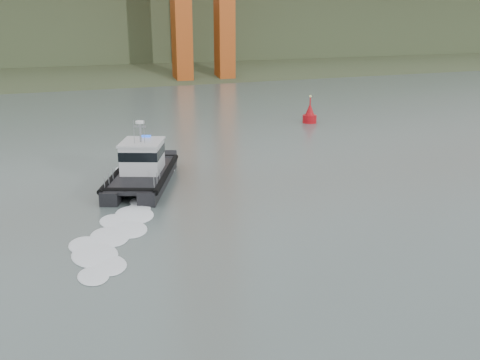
{
  "coord_description": "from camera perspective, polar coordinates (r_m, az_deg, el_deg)",
  "views": [
    {
      "loc": [
        -10.58,
        -17.35,
        11.01
      ],
      "look_at": [
        0.61,
        8.73,
        2.4
      ],
      "focal_mm": 40.0,
      "sensor_mm": 36.0,
      "label": 1
    }
  ],
  "objects": [
    {
      "name": "nav_buoy",
      "position": [
        59.37,
        7.45,
        6.88
      ],
      "size": [
        1.54,
        1.54,
        3.21
      ],
      "color": "#AE0C12",
      "rests_on": "ground"
    },
    {
      "name": "ground",
      "position": [
        23.11,
        7.32,
        -11.72
      ],
      "size": [
        400.0,
        400.0,
        0.0
      ],
      "primitive_type": "plane",
      "color": "#52625D",
      "rests_on": "ground"
    },
    {
      "name": "patrol_boat",
      "position": [
        37.34,
        -10.39,
        1.27
      ],
      "size": [
        7.02,
        9.96,
        4.56
      ],
      "rotation": [
        0.0,
        0.0,
        -0.43
      ],
      "color": "black",
      "rests_on": "ground"
    },
    {
      "name": "headlands",
      "position": [
        143.3,
        -19.6,
        14.36
      ],
      "size": [
        500.0,
        105.36,
        27.12
      ],
      "color": "#323F24",
      "rests_on": "ground"
    }
  ]
}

